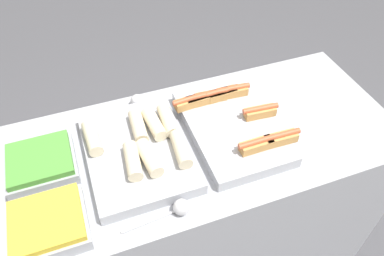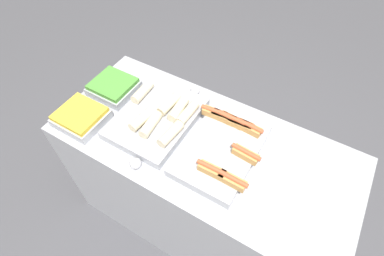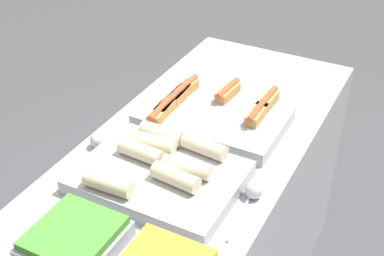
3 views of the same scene
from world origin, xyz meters
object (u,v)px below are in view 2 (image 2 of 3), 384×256
(tray_hotdogs, at_px, (224,146))
(tray_side_back, at_px, (114,87))
(serving_spoon_near, at_px, (134,163))
(serving_spoon_far, at_px, (194,90))
(tray_wraps, at_px, (158,117))
(tray_side_front, at_px, (81,117))

(tray_hotdogs, distance_m, tray_side_back, 0.73)
(serving_spoon_near, relative_size, serving_spoon_far, 1.05)
(tray_hotdogs, xyz_separation_m, serving_spoon_near, (-0.33, -0.29, -0.01))
(tray_hotdogs, height_order, serving_spoon_near, tray_hotdogs)
(tray_wraps, distance_m, tray_side_back, 0.36)
(serving_spoon_far, bearing_deg, tray_side_front, -129.64)
(tray_hotdogs, distance_m, serving_spoon_far, 0.43)
(tray_side_front, xyz_separation_m, serving_spoon_near, (0.41, -0.08, -0.01))
(tray_side_front, distance_m, serving_spoon_far, 0.63)
(serving_spoon_near, bearing_deg, tray_wraps, 101.17)
(serving_spoon_near, distance_m, serving_spoon_far, 0.57)
(tray_hotdogs, distance_m, serving_spoon_near, 0.44)
(tray_side_front, height_order, serving_spoon_near, tray_side_front)
(tray_hotdogs, relative_size, tray_side_back, 2.12)
(tray_wraps, distance_m, serving_spoon_near, 0.29)
(tray_hotdogs, xyz_separation_m, tray_side_front, (-0.73, -0.22, 0.00))
(tray_hotdogs, relative_size, serving_spoon_far, 2.26)
(tray_side_front, distance_m, tray_side_back, 0.26)
(tray_hotdogs, bearing_deg, tray_side_front, -163.63)
(tray_side_back, bearing_deg, serving_spoon_far, 28.98)
(tray_wraps, bearing_deg, serving_spoon_near, -78.83)
(tray_hotdogs, relative_size, serving_spoon_near, 2.16)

